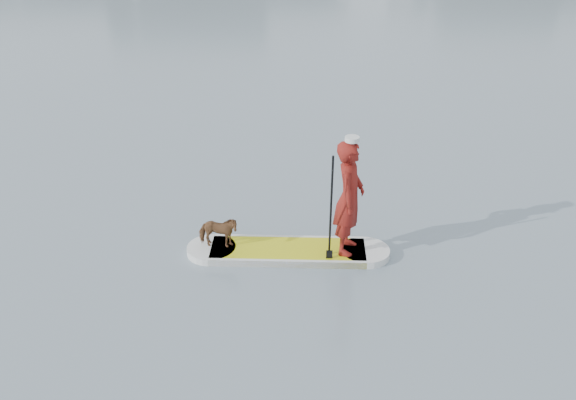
{
  "coord_description": "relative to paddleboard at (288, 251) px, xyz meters",
  "views": [
    {
      "loc": [
        -1.04,
        -5.95,
        5.66
      ],
      "look_at": [
        -1.03,
        2.87,
        1.0
      ],
      "focal_mm": 40.0,
      "sensor_mm": 36.0,
      "label": 1
    }
  ],
  "objects": [
    {
      "name": "ground",
      "position": [
        1.03,
        -2.87,
        -0.06
      ],
      "size": [
        140.0,
        140.0,
        0.0
      ],
      "primitive_type": "plane",
      "color": "slate",
      "rests_on": "ground"
    },
    {
      "name": "paddleboard",
      "position": [
        0.0,
        0.0,
        0.0
      ],
      "size": [
        3.3,
        0.89,
        0.12
      ],
      "rotation": [
        0.0,
        0.0,
        -0.03
      ],
      "color": "#D1D013",
      "rests_on": "ground"
    },
    {
      "name": "paddler",
      "position": [
        0.95,
        -0.03,
        1.0
      ],
      "size": [
        0.6,
        0.77,
        1.88
      ],
      "primitive_type": "imported",
      "rotation": [
        0.0,
        0.0,
        1.33
      ],
      "color": "maroon",
      "rests_on": "paddleboard"
    },
    {
      "name": "white_cap",
      "position": [
        0.95,
        -0.03,
        1.98
      ],
      "size": [
        0.22,
        0.22,
        0.07
      ],
      "primitive_type": "cylinder",
      "color": "silver",
      "rests_on": "paddler"
    },
    {
      "name": "dog",
      "position": [
        -1.12,
        0.04,
        0.34
      ],
      "size": [
        0.68,
        0.36,
        0.56
      ],
      "primitive_type": "imported",
      "rotation": [
        0.0,
        0.0,
        1.48
      ],
      "color": "#52301C",
      "rests_on": "paddleboard"
    },
    {
      "name": "paddle",
      "position": [
        0.65,
        -0.3,
        0.74
      ],
      "size": [
        0.1,
        0.3,
        2.0
      ],
      "rotation": [
        0.0,
        0.0,
        -0.03
      ],
      "color": "black",
      "rests_on": "ground"
    }
  ]
}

